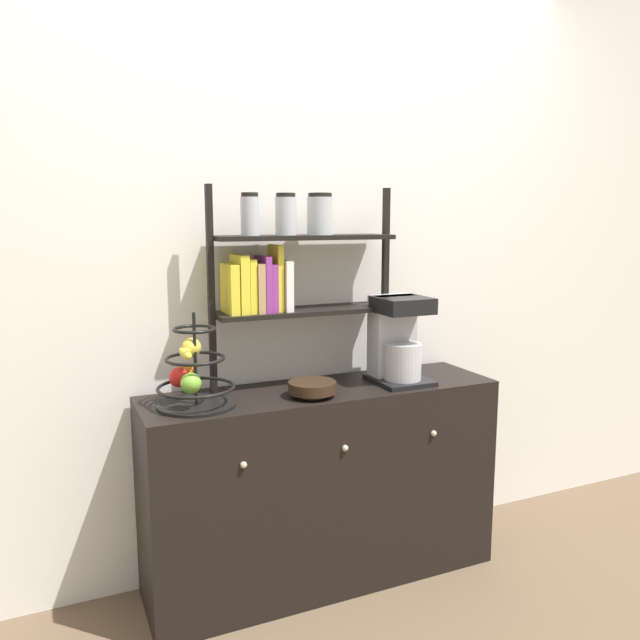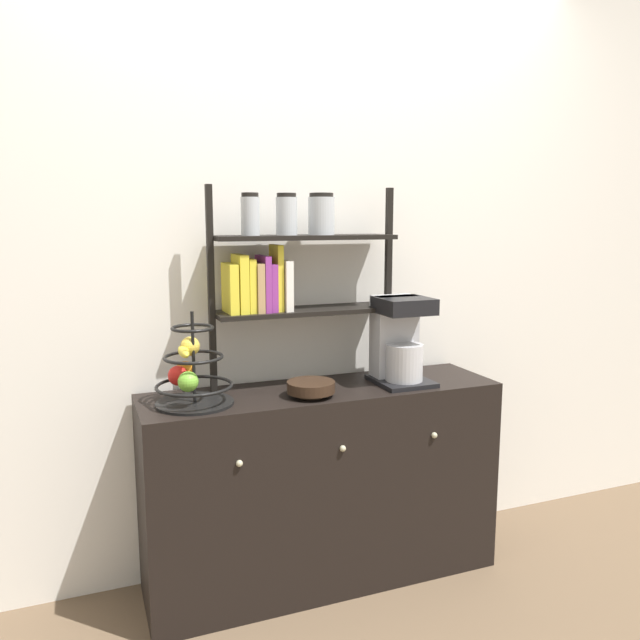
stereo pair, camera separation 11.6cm
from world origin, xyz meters
The scene contains 7 objects.
ground_plane centered at (0.00, 0.00, 0.00)m, with size 12.00×12.00×0.00m, color brown.
wall_back centered at (0.00, 0.44, 1.30)m, with size 7.00×0.05×2.60m, color silver.
sideboard centered at (0.00, 0.20, 0.40)m, with size 1.43×0.41×0.80m.
coffee_maker centered at (0.33, 0.18, 0.98)m, with size 0.22×0.25×0.35m.
fruit_stand centered at (-0.52, 0.17, 0.92)m, with size 0.28×0.28×0.34m.
wooden_bowl centered at (-0.08, 0.11, 0.84)m, with size 0.18×0.18×0.06m.
shelf_hutch centered at (-0.13, 0.29, 1.28)m, with size 0.77×0.20×0.79m.
Camera 1 is at (-0.99, -1.98, 1.47)m, focal length 35.00 mm.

